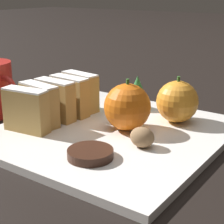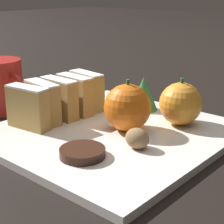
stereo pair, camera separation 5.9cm
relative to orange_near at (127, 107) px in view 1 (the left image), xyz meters
The scene contains 12 objects.
ground_plane 0.06m from the orange_near, 140.68° to the right, with size 6.00×6.00×0.00m, color black.
serving_platter 0.05m from the orange_near, 140.68° to the right, with size 0.34×0.35×0.01m.
stollen_slice_front 0.16m from the orange_near, 142.15° to the right, with size 0.08×0.03×0.07m.
stollen_slice_second 0.15m from the orange_near, 153.89° to the right, with size 0.08×0.04×0.07m.
stollen_slice_third 0.13m from the orange_near, 166.67° to the right, with size 0.08×0.03×0.07m.
stollen_slice_fourth 0.12m from the orange_near, behind, with size 0.08×0.03×0.07m.
stollen_slice_fifth 0.13m from the orange_near, 163.70° to the left, with size 0.08×0.03×0.07m.
orange_near is the anchor object (origin of this frame).
orange_far 0.09m from the orange_near, 58.03° to the left, with size 0.07×0.07×0.08m.
walnut 0.08m from the orange_near, 40.07° to the right, with size 0.04×0.03×0.03m.
chocolate_cookie 0.12m from the orange_near, 81.62° to the right, with size 0.06×0.06×0.01m.
evergreen_sprig 0.11m from the orange_near, 113.00° to the left, with size 0.05×0.05×0.06m.
Camera 1 is at (0.32, -0.46, 0.23)m, focal length 60.00 mm.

